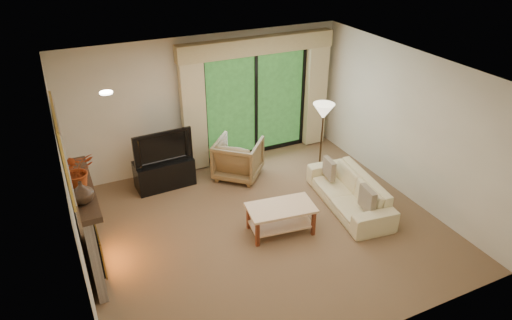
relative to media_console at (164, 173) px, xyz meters
name	(u,v)px	position (x,y,z in m)	size (l,w,h in m)	color
floor	(264,227)	(1.11, -1.95, -0.27)	(5.50, 5.50, 0.00)	brown
ceiling	(265,73)	(1.11, -1.95, 2.33)	(5.50, 5.50, 0.00)	silver
wall_back	(208,102)	(1.11, 0.55, 1.03)	(5.00, 5.00, 0.00)	beige
wall_front	(367,257)	(1.11, -4.45, 1.03)	(5.00, 5.00, 0.00)	beige
wall_left	(71,200)	(-1.64, -1.95, 1.03)	(5.00, 5.00, 0.00)	beige
wall_right	(407,125)	(3.86, -1.95, 1.03)	(5.00, 5.00, 0.00)	beige
fireplace	(88,228)	(-1.52, -1.75, 0.42)	(0.24, 1.70, 1.37)	gray
mirror	(63,148)	(-1.60, -1.75, 1.68)	(0.07, 1.45, 1.02)	gold
sliding_door	(256,104)	(2.11, 0.50, 0.83)	(2.26, 0.10, 2.16)	black
curtain_left	(194,112)	(0.76, 0.39, 0.93)	(0.45, 0.18, 2.35)	#CAB689
curtain_right	(316,92)	(3.46, 0.39, 0.93)	(0.45, 0.18, 2.35)	#CAB689
cornice	(258,45)	(2.11, 0.41, 2.05)	(3.20, 0.24, 0.32)	tan
media_console	(164,173)	(0.00, 0.00, 0.00)	(1.06, 0.48, 0.53)	black
tv	(161,146)	(0.00, 0.00, 0.57)	(1.07, 0.14, 0.62)	black
armchair	(238,158)	(1.39, -0.26, 0.12)	(0.82, 0.84, 0.77)	brown
sofa	(349,192)	(2.72, -2.02, 0.02)	(1.93, 0.75, 0.56)	beige
pillow_near	(367,199)	(2.65, -2.58, 0.22)	(0.10, 0.39, 0.39)	brown
pillow_far	(329,168)	(2.65, -1.47, 0.21)	(0.09, 0.35, 0.35)	brown
coffee_table	(281,219)	(1.30, -2.17, -0.03)	(1.05, 0.58, 0.47)	#E1B487
floor_lamp	(321,141)	(2.82, -0.91, 0.48)	(0.40, 0.40, 1.49)	#FFF3CC
vase	(82,192)	(-1.50, -2.17, 1.25)	(0.28, 0.28, 0.29)	#36251A
branches	(77,170)	(-1.50, -1.78, 1.35)	(0.44, 0.38, 0.49)	#A33C15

